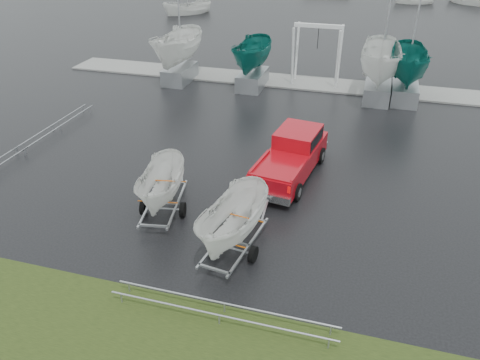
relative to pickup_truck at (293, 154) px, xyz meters
The scene contains 16 objects.
ground_plane 4.46m from the pickup_truck, behind, with size 120.00×120.00×0.00m, color black.
grass_verge 11.79m from the pickup_truck, 111.70° to the right, with size 40.00×40.00×0.00m, color black.
dock 13.82m from the pickup_truck, 108.37° to the left, with size 30.00×3.00×0.12m, color gray.
pickup_truck is the anchor object (origin of this frame).
trailer_hitched 6.59m from the pickup_truck, 97.92° to the right, with size 1.89×3.73×4.91m.
trailer_parked 6.54m from the pickup_truck, 132.94° to the right, with size 1.87×3.75×4.60m.
boat_hoist 13.21m from the pickup_truck, 93.61° to the left, with size 3.30×2.18×4.12m.
keelboat_0 15.30m from the pickup_truck, 132.46° to the left, with size 2.45×3.20×10.62m.
keelboat_1 12.51m from the pickup_truck, 113.30° to the left, with size 2.15×3.20×6.81m.
keelboat_2 11.99m from the pickup_truck, 72.77° to the left, with size 2.54×3.20×10.71m.
keelboat_3 12.77m from the pickup_truck, 65.80° to the left, with size 2.33×3.20×10.50m.
mast_rack_0 13.40m from the pickup_truck, behind, with size 0.56×6.50×0.06m.
mast_rack_2 9.45m from the pickup_truck, 92.10° to the right, with size 7.00×0.56×0.06m.
moored_boat_0 39.57m from the pickup_truck, 118.56° to the left, with size 3.39×3.39×11.15m.
moored_boat_2 50.03m from the pickup_truck, 82.04° to the left, with size 2.39×2.34×10.72m.
moored_boat_3 53.14m from the pickup_truck, 75.30° to the left, with size 3.15×3.16×10.94m.
Camera 1 is at (7.32, -19.04, 10.61)m, focal length 35.00 mm.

